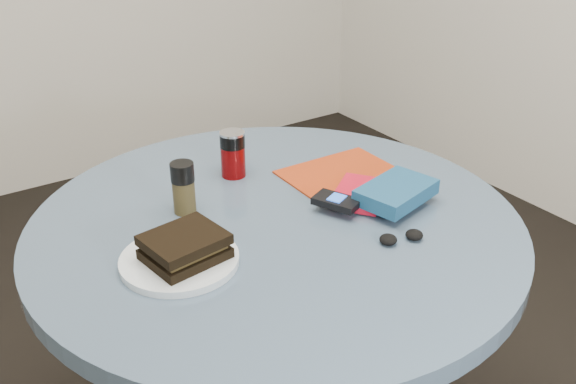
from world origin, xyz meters
TOP-DOWN VIEW (x-y plane):
  - table at (0.00, 0.00)m, footprint 1.00×1.00m
  - plate at (-0.23, -0.04)m, footprint 0.28×0.28m
  - sandwich at (-0.23, -0.05)m, footprint 0.15×0.13m
  - soda_can at (0.03, 0.22)m, footprint 0.07×0.07m
  - pepper_grinder at (-0.14, 0.13)m, footprint 0.05×0.05m
  - magazine at (0.23, 0.08)m, footprint 0.26×0.20m
  - red_book at (0.20, -0.03)m, footprint 0.19×0.18m
  - novel at (0.23, -0.10)m, footprint 0.19×0.15m
  - mp3_player at (0.12, -0.05)m, footprint 0.09×0.11m
  - headphones at (0.15, -0.21)m, footprint 0.09×0.06m

SIDE VIEW (x-z plane):
  - table at x=0.00m, z-range 0.21..0.96m
  - magazine at x=0.23m, z-range 0.75..0.75m
  - plate at x=-0.23m, z-range 0.75..0.76m
  - headphones at x=0.15m, z-range 0.75..0.77m
  - red_book at x=0.20m, z-range 0.75..0.77m
  - mp3_player at x=0.12m, z-range 0.77..0.78m
  - novel at x=0.23m, z-range 0.77..0.80m
  - sandwich at x=-0.23m, z-range 0.76..0.81m
  - soda_can at x=0.03m, z-range 0.75..0.86m
  - pepper_grinder at x=-0.14m, z-range 0.75..0.86m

